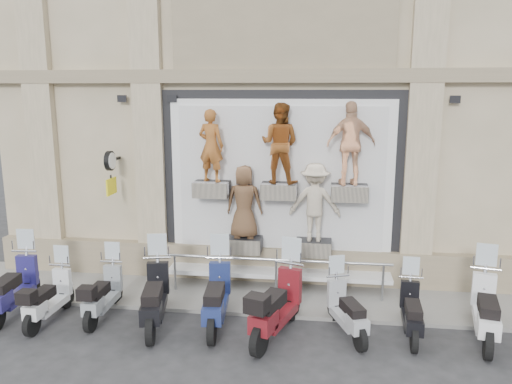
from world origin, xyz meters
TOP-DOWN VIEW (x-y plane):
  - ground at (0.00, 0.00)m, footprint 90.00×90.00m
  - sidewalk at (0.00, 2.10)m, footprint 16.00×2.20m
  - building at (0.00, 7.00)m, footprint 14.00×8.60m
  - shop_vitrine at (0.12, 2.74)m, footprint 5.60×0.86m
  - guard_rail at (0.00, 2.00)m, footprint 5.06×0.10m
  - clock_sign_bracket at (-3.90, 2.47)m, footprint 0.10×0.80m
  - scooter_a at (-5.27, 0.51)m, footprint 0.78×2.05m
  - scooter_b at (-4.37, 0.29)m, footprint 0.53×1.73m
  - scooter_c at (-3.37, 0.60)m, footprint 0.55×1.76m
  - scooter_d at (-2.21, 0.38)m, footprint 1.02×2.15m
  - scooter_e at (-1.03, 0.55)m, footprint 0.79×2.10m
  - scooter_f at (0.18, 0.26)m, footprint 1.24×2.23m
  - scooter_g at (1.47, 0.51)m, footprint 1.07×1.77m
  - scooter_h at (2.68, 0.62)m, footprint 0.60×1.72m
  - scooter_i at (4.00, 0.67)m, footprint 0.99×2.11m

SIDE VIEW (x-z plane):
  - ground at x=0.00m, z-range 0.00..0.00m
  - sidewalk at x=0.00m, z-range 0.00..0.08m
  - guard_rail at x=0.00m, z-range 0.00..0.93m
  - scooter_h at x=2.68m, z-range 0.00..1.37m
  - scooter_g at x=1.47m, z-range 0.00..1.39m
  - scooter_b at x=-4.37m, z-range 0.00..1.40m
  - scooter_c at x=-3.37m, z-range 0.00..1.42m
  - scooter_a at x=-5.27m, z-range 0.00..1.63m
  - scooter_i at x=4.00m, z-range 0.00..1.65m
  - scooter_e at x=-1.03m, z-range 0.00..1.67m
  - scooter_d at x=-2.21m, z-range 0.00..1.68m
  - scooter_f at x=0.18m, z-range 0.00..1.74m
  - shop_vitrine at x=0.12m, z-range 0.29..4.59m
  - clock_sign_bracket at x=-3.90m, z-range 2.29..3.31m
  - building at x=0.00m, z-range 0.00..12.00m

